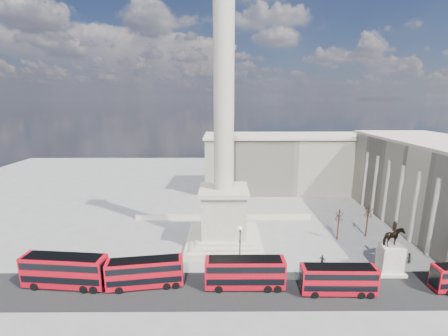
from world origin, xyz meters
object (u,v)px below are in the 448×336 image
pedestrian_crossing (322,260)px  pedestrian_walking (396,271)px  nelsons_column (224,177)px  pedestrian_standing (409,258)px  red_bus_c (339,279)px  equestrian_statue (391,255)px  red_bus_a (146,272)px  victorian_lamp (240,244)px  red_bus_b (245,273)px  red_bus_e (65,271)px

pedestrian_crossing → pedestrian_walking: bearing=-151.7°
nelsons_column → pedestrian_standing: (30.83, -7.89, -12.01)m
red_bus_c → pedestrian_walking: size_ratio=6.97×
pedestrian_standing → pedestrian_crossing: size_ratio=0.94×
equestrian_statue → nelsons_column: bearing=157.6°
nelsons_column → equestrian_statue: 29.81m
red_bus_a → victorian_lamp: (13.91, 4.77, 2.02)m
red_bus_b → equestrian_statue: (22.98, 3.69, 0.63)m
pedestrian_walking → pedestrian_crossing: 11.00m
red_bus_c → red_bus_e: size_ratio=0.85×
pedestrian_crossing → red_bus_e: bearing=51.2°
victorian_lamp → red_bus_b: bearing=-84.2°
nelsons_column → pedestrian_walking: size_ratio=33.19×
red_bus_a → pedestrian_crossing: red_bus_a is taller
red_bus_a → equestrian_statue: bearing=-2.7°
nelsons_column → pedestrian_standing: 34.01m
pedestrian_crossing → red_bus_c: bearing=132.0°
red_bus_c → pedestrian_walking: bearing=23.0°
red_bus_a → pedestrian_crossing: (27.53, 5.45, -1.33)m
red_bus_c → equestrian_statue: bearing=28.1°
red_bus_a → red_bus_c: red_bus_a is taller
red_bus_c → pedestrian_standing: red_bus_c is taller
pedestrian_walking → pedestrian_standing: (4.07, 3.61, 0.16)m
nelsons_column → red_bus_e: nelsons_column is taller
nelsons_column → red_bus_c: nelsons_column is taller
red_bus_e → equestrian_statue: equestrian_statue is taller
red_bus_a → red_bus_e: bearing=171.6°
victorian_lamp → pedestrian_walking: (24.24, -2.19, -3.57)m
red_bus_b → red_bus_e: (-26.08, 0.43, 0.14)m
victorian_lamp → red_bus_a: bearing=-161.1°
nelsons_column → pedestrian_walking: bearing=-23.3°
red_bus_a → red_bus_b: (14.42, -0.31, 0.13)m
red_bus_e → pedestrian_crossing: (39.18, 5.34, -1.61)m
pedestrian_standing → red_bus_a: bearing=-12.4°
red_bus_e → pedestrian_walking: bearing=8.2°
red_bus_e → pedestrian_standing: 54.25m
red_bus_c → pedestrian_standing: (14.86, 7.96, -1.31)m
pedestrian_walking → equestrian_statue: bearing=111.1°
red_bus_b → pedestrian_crossing: 14.39m
equestrian_statue → pedestrian_crossing: (-9.88, 2.08, -2.09)m
red_bus_b → pedestrian_standing: (27.80, 6.51, -1.52)m
equestrian_statue → pedestrian_standing: (4.82, 2.82, -2.15)m
nelsons_column → red_bus_a: 21.00m
nelsons_column → red_bus_e: 28.87m
red_bus_a → pedestrian_standing: red_bus_a is taller
victorian_lamp → pedestrian_walking: 24.60m
victorian_lamp → pedestrian_crossing: (13.62, 0.68, -3.35)m
red_bus_e → equestrian_statue: size_ratio=1.41×
red_bus_e → pedestrian_standing: bearing=11.8°
red_bus_c → red_bus_e: 39.06m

